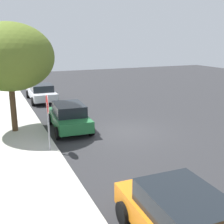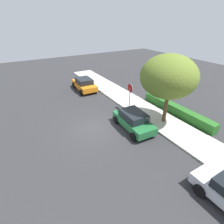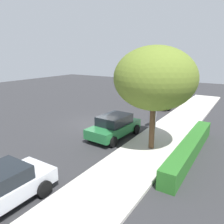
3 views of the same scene
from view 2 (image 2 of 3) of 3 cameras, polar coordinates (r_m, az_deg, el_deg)
ground_plane at (r=14.28m, az=-5.18°, el=-5.18°), size 60.00×60.00×0.00m
sidewalk_curb at (r=16.81m, az=11.14°, el=0.19°), size 32.00×2.87×0.14m
stop_sign at (r=16.35m, az=5.89°, el=6.52°), size 0.84×0.08×2.61m
parked_car_green at (r=13.89m, az=7.06°, el=-2.67°), size 3.97×2.13×1.45m
parked_car_orange at (r=21.76m, az=-9.05°, el=9.00°), size 4.20×2.15×1.46m
street_tree_near_corner at (r=14.08m, az=17.97°, el=10.91°), size 4.31×4.31×5.64m
front_yard_hedge at (r=16.99m, az=20.18°, el=0.58°), size 7.62×0.76×0.86m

